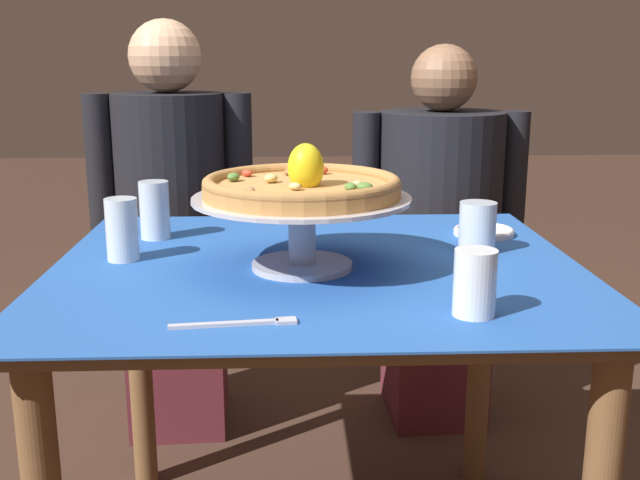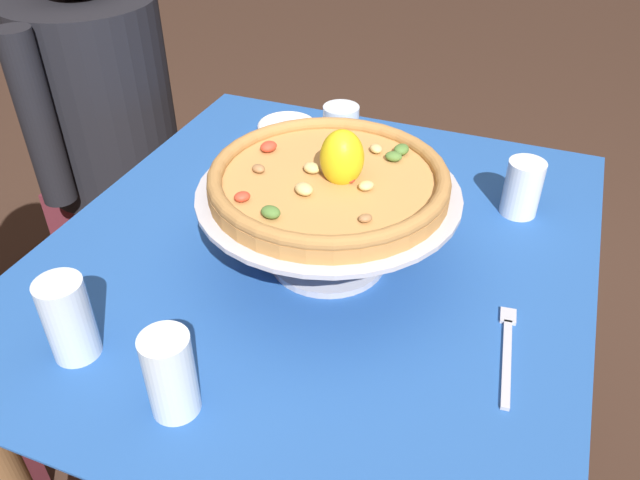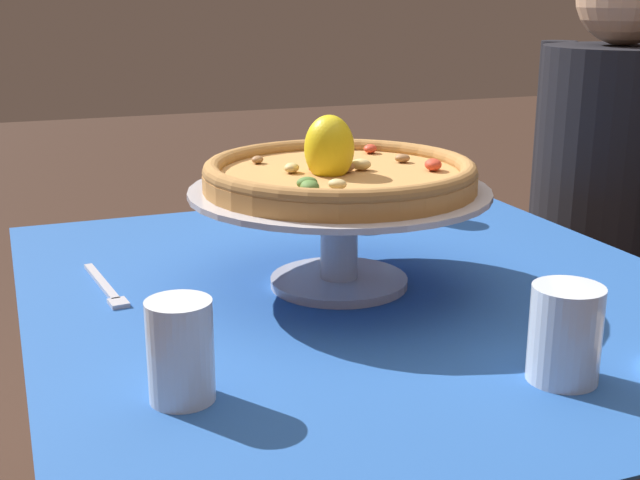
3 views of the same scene
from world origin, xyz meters
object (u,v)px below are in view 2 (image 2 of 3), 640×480
at_px(water_glass_side_left, 171,378).
at_px(water_glass_side_right, 341,132).
at_px(water_glass_front_right, 522,191).
at_px(side_plate, 287,126).
at_px(dinner_fork, 507,349).
at_px(water_glass_back_left, 69,322).
at_px(pizza, 329,178).
at_px(diner_right, 110,145).
at_px(pizza_stand, 328,212).

bearing_deg(water_glass_side_left, water_glass_side_right, 2.57).
relative_size(water_glass_front_right, side_plate, 0.79).
height_order(side_plate, dinner_fork, side_plate).
height_order(water_glass_back_left, water_glass_front_right, water_glass_back_left).
relative_size(pizza, water_glass_front_right, 3.50).
distance_m(water_glass_back_left, diner_right, 0.95).
distance_m(pizza_stand, water_glass_side_left, 0.37).
xyz_separation_m(pizza_stand, water_glass_side_right, (0.37, 0.11, -0.05)).
xyz_separation_m(pizza_stand, water_glass_back_left, (-0.33, 0.26, -0.04)).
bearing_deg(pizza_stand, dinner_fork, -107.70).
bearing_deg(water_glass_back_left, water_glass_side_left, -100.45).
bearing_deg(side_plate, water_glass_back_left, 179.92).
height_order(water_glass_side_right, dinner_fork, water_glass_side_right).
relative_size(water_glass_front_right, diner_right, 0.09).
distance_m(water_glass_back_left, dinner_fork, 0.62).
relative_size(side_plate, dinner_fork, 0.69).
bearing_deg(water_glass_side_left, pizza_stand, -12.06).
relative_size(pizza, water_glass_side_left, 2.98).
bearing_deg(water_glass_front_right, water_glass_side_right, 75.61).
height_order(dinner_fork, diner_right, diner_right).
bearing_deg(pizza_stand, water_glass_side_right, 16.56).
xyz_separation_m(water_glass_side_right, dinner_fork, (-0.47, -0.43, -0.04)).
relative_size(pizza_stand, diner_right, 0.37).
height_order(water_glass_front_right, side_plate, water_glass_front_right).
bearing_deg(pizza_stand, water_glass_front_right, -46.51).
xyz_separation_m(pizza, water_glass_back_left, (-0.33, 0.26, -0.11)).
bearing_deg(dinner_fork, diner_right, 64.57).
height_order(water_glass_back_left, dinner_fork, water_glass_back_left).
bearing_deg(pizza_stand, pizza, -67.16).
xyz_separation_m(water_glass_front_right, dinner_fork, (-0.37, -0.03, -0.04)).
distance_m(water_glass_side_right, dinner_fork, 0.64).
bearing_deg(water_glass_front_right, pizza, 133.55).
height_order(pizza_stand, diner_right, diner_right).
bearing_deg(water_glass_side_left, pizza, -12.20).
xyz_separation_m(water_glass_back_left, water_glass_front_right, (0.60, -0.55, -0.01)).
distance_m(water_glass_side_left, side_plate, 0.81).
bearing_deg(diner_right, water_glass_side_right, -94.76).
bearing_deg(side_plate, pizza, -148.28).
distance_m(pizza_stand, water_glass_side_right, 0.39).
bearing_deg(water_glass_back_left, pizza, -38.78).
distance_m(water_glass_front_right, side_plate, 0.57).
height_order(water_glass_side_left, dinner_fork, water_glass_side_left).
distance_m(water_glass_back_left, water_glass_side_right, 0.72).
xyz_separation_m(water_glass_back_left, dinner_fork, (0.23, -0.58, -0.06)).
xyz_separation_m(side_plate, diner_right, (0.00, 0.54, -0.15)).
height_order(water_glass_side_right, side_plate, water_glass_side_right).
distance_m(water_glass_back_left, water_glass_front_right, 0.81).
relative_size(water_glass_side_right, diner_right, 0.09).
height_order(water_glass_front_right, dinner_fork, water_glass_front_right).
xyz_separation_m(water_glass_side_left, dinner_fork, (0.26, -0.39, -0.05)).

